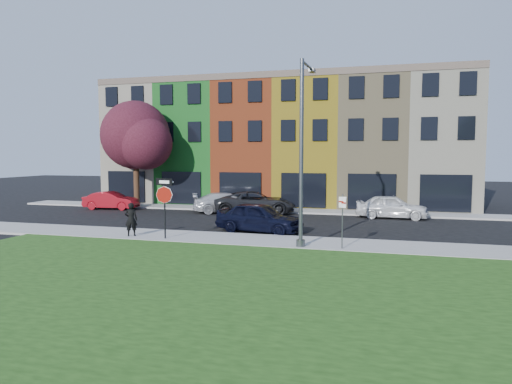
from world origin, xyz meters
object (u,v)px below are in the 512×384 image
(stop_sign, at_px, (164,196))
(sedan_near, at_px, (259,217))
(street_lamp, at_px, (302,153))
(man, at_px, (131,219))

(stop_sign, height_order, sedan_near, stop_sign)
(stop_sign, xyz_separation_m, street_lamp, (6.71, 0.01, 2.04))
(stop_sign, relative_size, man, 1.74)
(man, relative_size, sedan_near, 0.33)
(sedan_near, height_order, street_lamp, street_lamp)
(stop_sign, distance_m, man, 2.30)
(stop_sign, distance_m, sedan_near, 5.40)
(sedan_near, bearing_deg, stop_sign, 144.33)
(sedan_near, relative_size, street_lamp, 0.62)
(stop_sign, bearing_deg, street_lamp, 17.94)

